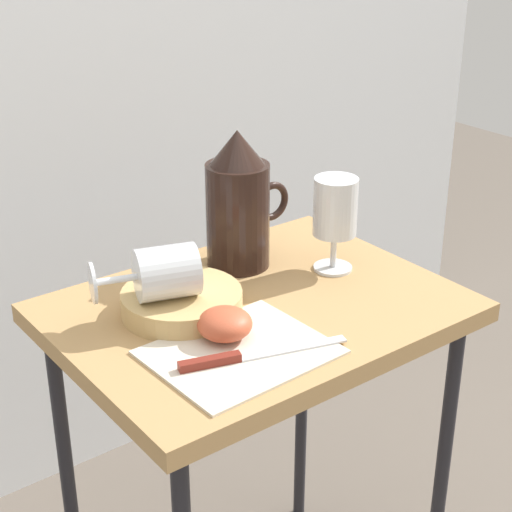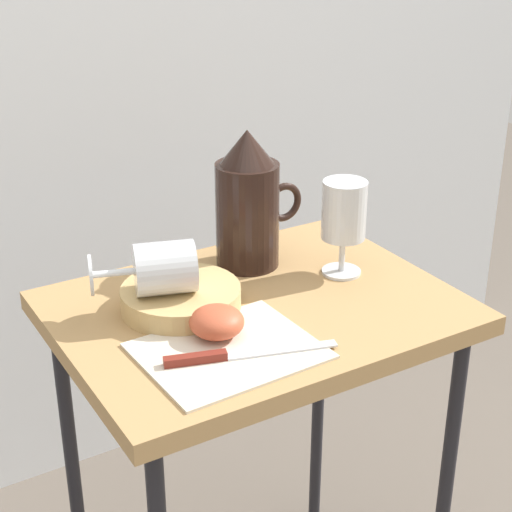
{
  "view_description": "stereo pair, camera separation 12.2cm",
  "coord_description": "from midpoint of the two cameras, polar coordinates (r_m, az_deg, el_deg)",
  "views": [
    {
      "loc": [
        -0.67,
        -0.88,
        1.27
      ],
      "look_at": [
        0.0,
        0.0,
        0.76
      ],
      "focal_mm": 58.04,
      "sensor_mm": 36.0,
      "label": 1
    },
    {
      "loc": [
        -0.57,
        -0.95,
        1.27
      ],
      "look_at": [
        0.0,
        0.0,
        0.76
      ],
      "focal_mm": 58.04,
      "sensor_mm": 36.0,
      "label": 2
    }
  ],
  "objects": [
    {
      "name": "knife",
      "position": [
        1.11,
        -4.35,
        -7.05
      ],
      "size": [
        0.23,
        0.08,
        0.01
      ],
      "color": "silver",
      "rests_on": "linen_napkin"
    },
    {
      "name": "linen_napkin",
      "position": [
        1.13,
        -4.23,
        -6.71
      ],
      "size": [
        0.24,
        0.2,
        0.0
      ],
      "primitive_type": "cube",
      "rotation": [
        0.0,
        0.0,
        0.04
      ],
      "color": "beige",
      "rests_on": "table"
    },
    {
      "name": "table",
      "position": [
        1.29,
        -2.72,
        -6.08
      ],
      "size": [
        0.59,
        0.45,
        0.68
      ],
      "color": "#AD8451",
      "rests_on": "ground_plane"
    },
    {
      "name": "pitcher",
      "position": [
        1.35,
        -3.82,
        2.99
      ],
      "size": [
        0.16,
        0.1,
        0.23
      ],
      "color": "black",
      "rests_on": "table"
    },
    {
      "name": "apple_half_left",
      "position": [
        1.15,
        -5.21,
        -4.76
      ],
      "size": [
        0.08,
        0.08,
        0.04
      ],
      "primitive_type": "ellipsoid",
      "color": "#C15133",
      "rests_on": "linen_napkin"
    },
    {
      "name": "wine_glass_upright",
      "position": [
        1.32,
        2.86,
        2.99
      ],
      "size": [
        0.07,
        0.07,
        0.16
      ],
      "color": "silver",
      "rests_on": "table"
    },
    {
      "name": "basket_tray",
      "position": [
        1.23,
        -7.97,
        -3.23
      ],
      "size": [
        0.18,
        0.18,
        0.03
      ],
      "primitive_type": "cylinder",
      "color": "tan",
      "rests_on": "table"
    },
    {
      "name": "wine_glass_tipped_near",
      "position": [
        1.2,
        -9.29,
        -1.22
      ],
      "size": [
        0.17,
        0.11,
        0.08
      ],
      "color": "silver",
      "rests_on": "basket_tray"
    }
  ]
}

